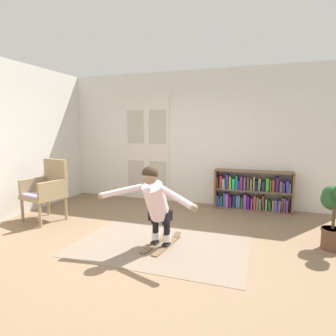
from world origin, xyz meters
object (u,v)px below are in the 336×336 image
object	(u,v)px
person_skier	(155,200)
wicker_chair	(47,188)
bookshelf	(251,192)
skis_pair	(162,243)
potted_plant	(336,207)

from	to	relation	value
person_skier	wicker_chair	bearing A→B (deg)	165.92
bookshelf	skis_pair	distance (m)	2.55
bookshelf	skis_pair	xyz separation A→B (m)	(-1.12, -2.27, -0.34)
bookshelf	wicker_chair	bearing A→B (deg)	-151.61
wicker_chair	potted_plant	size ratio (longest dim) A/B	1.14
wicker_chair	person_skier	bearing A→B (deg)	-14.08
potted_plant	skis_pair	size ratio (longest dim) A/B	1.17
bookshelf	potted_plant	distance (m)	2.03
wicker_chair	potted_plant	world-z (taller)	wicker_chair
skis_pair	person_skier	distance (m)	0.71
potted_plant	wicker_chair	bearing A→B (deg)	-176.96
wicker_chair	person_skier	xyz separation A→B (m)	(2.34, -0.59, 0.12)
wicker_chair	skis_pair	xyz separation A→B (m)	(2.36, -0.39, -0.56)
bookshelf	wicker_chair	world-z (taller)	wicker_chair
wicker_chair	skis_pair	distance (m)	2.46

